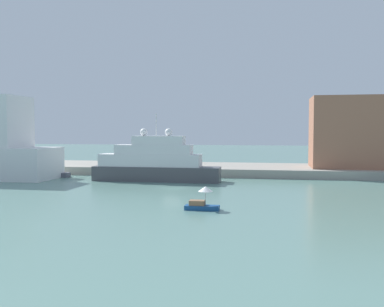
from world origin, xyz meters
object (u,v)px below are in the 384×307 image
large_yacht (154,163)px  person_figure (156,162)px  mooring_bollard (172,166)px  work_barge (53,175)px  parked_car (134,162)px  small_motorboat (202,201)px  harbor_building (352,132)px

large_yacht → person_figure: bearing=104.1°
large_yacht → mooring_bollard: large_yacht is taller
work_barge → parked_car: (12.41, 11.78, 1.74)m
large_yacht → parked_car: large_yacht is taller
work_barge → person_figure: person_figure is taller
small_motorboat → person_figure: bearing=112.2°
large_yacht → work_barge: large_yacht is taller
parked_car → person_figure: person_figure is taller
work_barge → parked_car: size_ratio=1.56×
work_barge → person_figure: size_ratio=3.46×
parked_car → person_figure: 5.75m
person_figure → mooring_bollard: bearing=-45.6°
harbor_building → mooring_bollard: harbor_building is taller
work_barge → mooring_bollard: size_ratio=7.96×
parked_car → harbor_building: bearing=0.5°
parked_car → mooring_bollard: parked_car is taller
small_motorboat → work_barge: (-33.41, 28.86, -0.56)m
harbor_building → person_figure: size_ratio=8.56×
parked_car → mooring_bollard: 11.90m
work_barge → small_motorboat: bearing=-40.8°
large_yacht → small_motorboat: 28.77m
work_barge → parked_car: parked_car is taller
person_figure → mooring_bollard: (4.47, -4.57, -0.45)m
work_barge → harbor_building: 58.43m
small_motorboat → parked_car: 45.76m
work_barge → mooring_bollard: bearing=12.6°
large_yacht → small_motorboat: size_ratio=5.84×
small_motorboat → work_barge: size_ratio=0.61×
person_figure → mooring_bollard: size_ratio=2.30×
large_yacht → work_barge: (-20.86, 3.07, -2.76)m
parked_car → mooring_bollard: size_ratio=5.12×
small_motorboat → work_barge: bearing=139.2°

